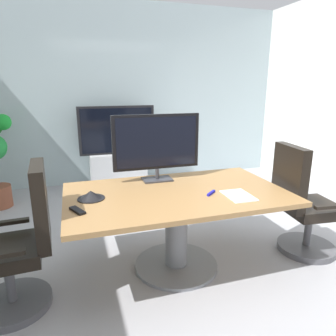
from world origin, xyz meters
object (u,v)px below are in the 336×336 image
office_chair_right (302,209)px  wall_display_unit (118,160)px  office_chair_left (20,250)px  remote_control (77,210)px  conference_table (176,212)px  tv_monitor (157,144)px  conference_phone (91,195)px

office_chair_right → wall_display_unit: wall_display_unit is taller
office_chair_left → remote_control: bearing=79.6°
office_chair_left → conference_table: bearing=92.6°
wall_display_unit → remote_control: 2.81m
office_chair_left → tv_monitor: 1.44m
office_chair_right → conference_table: bearing=90.8°
tv_monitor → conference_phone: tv_monitor is taller
tv_monitor → wall_display_unit: bearing=91.9°
office_chair_left → office_chair_right: same height
conference_table → office_chair_right: office_chair_right is taller
remote_control → conference_phone: bearing=39.0°
remote_control → tv_monitor: bearing=11.6°
conference_table → wall_display_unit: 2.53m
office_chair_right → remote_control: (-2.09, -0.07, 0.28)m
office_chair_right → conference_phone: office_chair_right is taller
tv_monitor → wall_display_unit: 2.23m
office_chair_left → conference_phone: office_chair_left is taller
remote_control → office_chair_left: bearing=147.9°
conference_table → conference_phone: (-0.72, 0.05, 0.22)m
conference_table → office_chair_right: (1.26, -0.12, -0.08)m
wall_display_unit → office_chair_left: bearing=-112.8°
tv_monitor → remote_control: 1.02m
conference_table → office_chair_left: office_chair_left is taller
office_chair_right → wall_display_unit: size_ratio=0.83×
conference_table → remote_control: 0.88m
office_chair_left → office_chair_right: size_ratio=1.00×
conference_table → conference_phone: bearing=176.1°
remote_control → wall_display_unit: bearing=50.3°
tv_monitor → wall_display_unit: (-0.07, 2.13, -0.65)m
wall_display_unit → conference_phone: wall_display_unit is taller
office_chair_right → conference_phone: 2.01m
office_chair_right → remote_control: 2.11m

